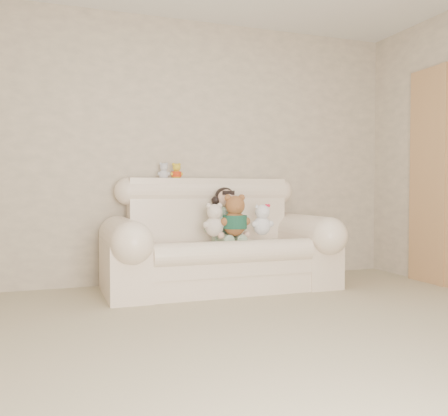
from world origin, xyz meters
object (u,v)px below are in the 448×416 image
seated_child (226,214)px  white_cat (262,216)px  brown_teddy (235,211)px  sofa (220,233)px  cream_teddy (214,217)px

seated_child → white_cat: size_ratio=1.55×
brown_teddy → white_cat: size_ratio=1.29×
brown_teddy → seated_child: bearing=75.6°
sofa → white_cat: size_ratio=6.17×
seated_child → brown_teddy: 0.21m
white_cat → cream_teddy: (-0.45, 0.04, 0.00)m
sofa → brown_teddy: (0.09, -0.13, 0.21)m
sofa → seated_child: size_ratio=3.97×
seated_child → white_cat: 0.35m
cream_teddy → sofa: bearing=45.3°
brown_teddy → cream_teddy: brown_teddy is taller
brown_teddy → white_cat: bearing=-18.8°
white_cat → cream_teddy: 0.45m
brown_teddy → white_cat: (0.26, -0.01, -0.05)m
sofa → brown_teddy: size_ratio=4.77×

